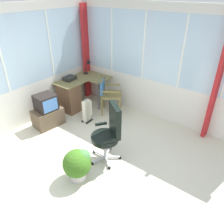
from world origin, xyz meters
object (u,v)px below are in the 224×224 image
object	(u,v)px
desk	(71,95)
tv_remote	(103,77)
office_chair	(109,131)
tv_on_stand	(47,112)
space_heater	(87,110)
paper_tray	(70,78)
wooden_armchair	(107,91)
desk_lamp	(89,65)
potted_plant	(78,164)

from	to	relation	value
desk	tv_remote	xyz separation A→B (m)	(0.76, -0.47, 0.36)
office_chair	tv_on_stand	size ratio (longest dim) A/B	1.46
tv_remote	space_heater	world-z (taller)	tv_remote
paper_tray	wooden_armchair	bearing A→B (deg)	-71.03
desk	paper_tray	bearing A→B (deg)	42.54
wooden_armchair	office_chair	bearing A→B (deg)	-139.92
desk	office_chair	size ratio (longest dim) A/B	1.14
desk_lamp	space_heater	distance (m)	1.43
space_heater	office_chair	bearing A→B (deg)	-120.28
paper_tray	wooden_armchair	world-z (taller)	wooden_armchair
paper_tray	tv_on_stand	world-z (taller)	paper_tray
desk	potted_plant	bearing A→B (deg)	-130.77
space_heater	potted_plant	xyz separation A→B (m)	(-1.42, -1.11, 0.04)
tv_remote	office_chair	xyz separation A→B (m)	(-1.64, -1.48, -0.14)
desk_lamp	paper_tray	bearing A→B (deg)	174.70
space_heater	potted_plant	bearing A→B (deg)	-141.89
desk_lamp	potted_plant	world-z (taller)	desk_lamp
desk	tv_on_stand	bearing A→B (deg)	-172.15
tv_remote	potted_plant	world-z (taller)	tv_remote
space_heater	tv_remote	bearing A→B (deg)	15.47
wooden_armchair	potted_plant	size ratio (longest dim) A/B	1.57
desk_lamp	potted_plant	bearing A→B (deg)	-141.37
tv_on_stand	potted_plant	size ratio (longest dim) A/B	1.36
wooden_armchair	office_chair	size ratio (longest dim) A/B	0.79
desk_lamp	office_chair	world-z (taller)	same
desk	wooden_armchair	size ratio (longest dim) A/B	1.44
paper_tray	tv_on_stand	xyz separation A→B (m)	(-0.97, -0.24, -0.46)
desk	tv_on_stand	xyz separation A→B (m)	(-0.84, -0.12, -0.07)
tv_on_stand	tv_remote	bearing A→B (deg)	-12.45
tv_remote	tv_on_stand	size ratio (longest dim) A/B	0.20
paper_tray	tv_remote	bearing A→B (deg)	-43.56
paper_tray	office_chair	world-z (taller)	office_chair
desk_lamp	tv_remote	distance (m)	0.58
tv_remote	space_heater	bearing A→B (deg)	-132.75
desk	paper_tray	size ratio (longest dim) A/B	4.26
wooden_armchair	office_chair	distance (m)	1.75
desk_lamp	paper_tray	distance (m)	0.69
potted_plant	space_heater	bearing A→B (deg)	38.11
desk_lamp	space_heater	size ratio (longest dim) A/B	0.65
tv_remote	paper_tray	xyz separation A→B (m)	(-0.62, 0.59, 0.03)
tv_remote	wooden_armchair	xyz separation A→B (m)	(-0.30, -0.35, -0.18)
tv_remote	potted_plant	size ratio (longest dim) A/B	0.27
paper_tray	office_chair	xyz separation A→B (m)	(-1.01, -2.07, -0.17)
tv_remote	potted_plant	xyz separation A→B (m)	(-2.34, -1.37, -0.44)
paper_tray	office_chair	distance (m)	2.31
tv_remote	tv_on_stand	world-z (taller)	tv_remote
desk	tv_on_stand	distance (m)	0.85
tv_remote	potted_plant	bearing A→B (deg)	-117.92
desk_lamp	wooden_armchair	distance (m)	1.03
paper_tray	space_heater	world-z (taller)	paper_tray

